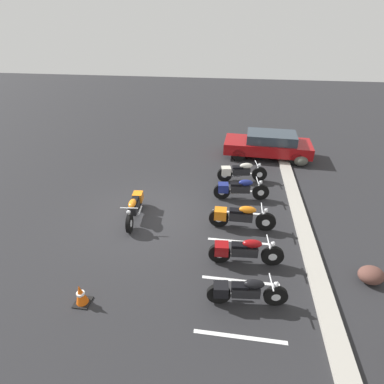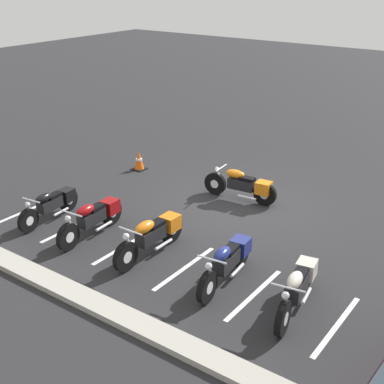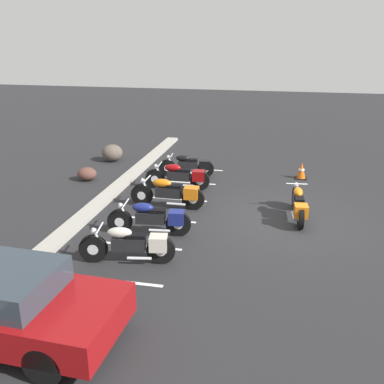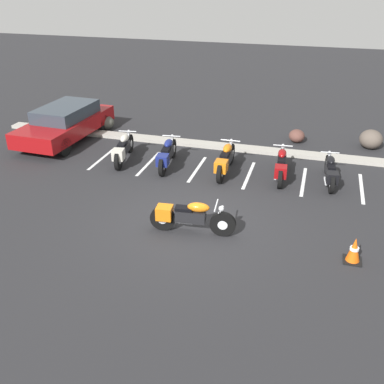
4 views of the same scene
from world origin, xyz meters
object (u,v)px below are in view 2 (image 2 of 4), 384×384
(motorcycle_orange_featured, at_px, (243,185))
(parked_bike_3, at_px, (94,217))
(parked_bike_2, at_px, (153,235))
(traffic_cone, at_px, (139,161))
(parked_bike_4, at_px, (52,204))
(parked_bike_1, at_px, (228,261))
(parked_bike_0, at_px, (298,286))

(motorcycle_orange_featured, distance_m, parked_bike_3, 4.20)
(parked_bike_2, xyz_separation_m, traffic_cone, (3.74, -3.82, -0.19))
(parked_bike_2, bearing_deg, parked_bike_3, -86.26)
(parked_bike_4, bearing_deg, parked_bike_2, 86.87)
(traffic_cone, bearing_deg, parked_bike_4, 98.22)
(motorcycle_orange_featured, distance_m, parked_bike_4, 5.03)
(motorcycle_orange_featured, xyz_separation_m, parked_bike_3, (1.83, 3.78, 0.01))
(parked_bike_2, bearing_deg, parked_bike_4, -87.57)
(motorcycle_orange_featured, bearing_deg, parked_bike_1, 110.77)
(motorcycle_orange_featured, relative_size, parked_bike_3, 0.98)
(parked_bike_1, distance_m, parked_bike_3, 3.63)
(parked_bike_1, xyz_separation_m, parked_bike_4, (5.08, 0.17, -0.04))
(parked_bike_1, bearing_deg, parked_bike_0, 82.64)
(parked_bike_0, relative_size, parked_bike_1, 1.00)
(motorcycle_orange_featured, relative_size, parked_bike_2, 0.95)
(parked_bike_3, height_order, traffic_cone, parked_bike_3)
(parked_bike_1, bearing_deg, parked_bike_4, -94.18)
(parked_bike_3, bearing_deg, parked_bike_4, -93.12)
(parked_bike_2, bearing_deg, parked_bike_1, 90.76)
(motorcycle_orange_featured, height_order, parked_bike_3, parked_bike_3)
(parked_bike_0, relative_size, parked_bike_3, 1.00)
(parked_bike_3, bearing_deg, parked_bike_2, 89.73)
(parked_bike_4, height_order, traffic_cone, parked_bike_4)
(parked_bike_0, bearing_deg, parked_bike_2, -99.61)
(parked_bike_4, bearing_deg, traffic_cone, -177.49)
(parked_bike_4, bearing_deg, parked_bike_1, 86.24)
(parked_bike_0, distance_m, traffic_cone, 8.15)
(parked_bike_3, xyz_separation_m, traffic_cone, (2.02, -3.94, -0.17))
(motorcycle_orange_featured, relative_size, parked_bike_1, 0.98)
(parked_bike_2, height_order, parked_bike_3, parked_bike_2)
(parked_bike_1, relative_size, traffic_cone, 3.63)
(parked_bike_1, distance_m, parked_bike_2, 1.92)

